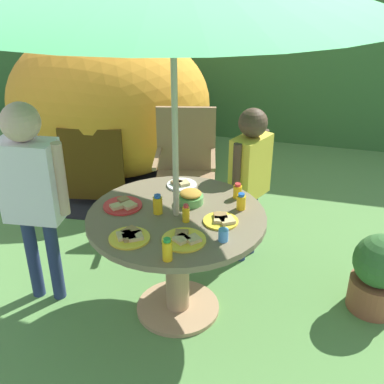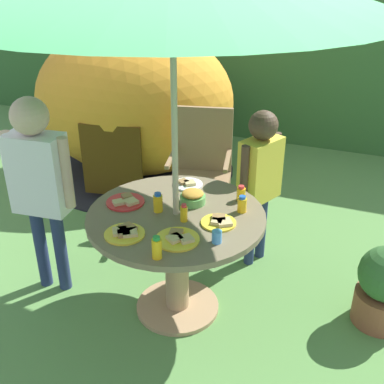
{
  "view_description": "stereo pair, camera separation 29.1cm",
  "coord_description": "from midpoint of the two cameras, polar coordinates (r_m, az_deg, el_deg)",
  "views": [
    {
      "loc": [
        0.76,
        -2.45,
        2.22
      ],
      "look_at": [
        0.09,
        0.05,
        0.89
      ],
      "focal_mm": 44.83,
      "sensor_mm": 36.0,
      "label": 1
    },
    {
      "loc": [
        1.03,
        -2.36,
        2.22
      ],
      "look_at": [
        0.09,
        0.05,
        0.89
      ],
      "focal_mm": 44.83,
      "sensor_mm": 36.0,
      "label": 2
    }
  ],
  "objects": [
    {
      "name": "ground_plane",
      "position": [
        3.4,
        0.8,
        -13.79
      ],
      "size": [
        10.0,
        10.0,
        0.02
      ],
      "primitive_type": "cube",
      "color": "#548442"
    },
    {
      "name": "hedge_backdrop",
      "position": [
        6.29,
        13.27,
        14.55
      ],
      "size": [
        9.0,
        0.7,
        1.82
      ],
      "primitive_type": "cube",
      "color": "#33602D",
      "rests_on": "ground_plane"
    },
    {
      "name": "garden_table",
      "position": [
        3.06,
        0.87,
        -5.9
      ],
      "size": [
        1.11,
        1.11,
        0.75
      ],
      "color": "tan",
      "rests_on": "ground_plane"
    },
    {
      "name": "wooden_chair",
      "position": [
        4.11,
        3.11,
        3.34
      ],
      "size": [
        0.6,
        0.57,
        1.02
      ],
      "rotation": [
        0.0,
        0.0,
        0.23
      ],
      "color": "#93704C",
      "rests_on": "ground_plane"
    },
    {
      "name": "dome_tent",
      "position": [
        5.11,
        -5.26,
        10.65
      ],
      "size": [
        2.48,
        2.48,
        1.56
      ],
      "rotation": [
        0.0,
        0.0,
        0.19
      ],
      "color": "orange",
      "rests_on": "ground_plane"
    },
    {
      "name": "child_in_yellow_shirt",
      "position": [
        3.51,
        10.48,
        2.57
      ],
      "size": [
        0.29,
        0.39,
        1.22
      ],
      "rotation": [
        0.0,
        0.0,
        -1.99
      ],
      "color": "navy",
      "rests_on": "ground_plane"
    },
    {
      "name": "child_in_white_shirt",
      "position": [
        3.22,
        -15.35,
        2.05
      ],
      "size": [
        0.47,
        0.24,
        1.41
      ],
      "rotation": [
        0.0,
        0.0,
        0.11
      ],
      "color": "navy",
      "rests_on": "ground_plane"
    },
    {
      "name": "snack_bowl",
      "position": [
        3.06,
        2.81,
        -0.69
      ],
      "size": [
        0.16,
        0.16,
        0.09
      ],
      "color": "#66B259",
      "rests_on": "garden_table"
    },
    {
      "name": "plate_mid_right",
      "position": [
        3.3,
        2.0,
        0.91
      ],
      "size": [
        0.21,
        0.21,
        0.03
      ],
      "color": "white",
      "rests_on": "garden_table"
    },
    {
      "name": "plate_near_left",
      "position": [
        2.7,
        1.4,
        -5.64
      ],
      "size": [
        0.25,
        0.25,
        0.03
      ],
      "color": "yellow",
      "rests_on": "garden_table"
    },
    {
      "name": "plate_far_right",
      "position": [
        3.08,
        -5.25,
        -1.21
      ],
      "size": [
        0.25,
        0.25,
        0.03
      ],
      "color": "red",
      "rests_on": "garden_table"
    },
    {
      "name": "plate_center_back",
      "position": [
        2.86,
        6.18,
        -3.63
      ],
      "size": [
        0.21,
        0.21,
        0.03
      ],
      "color": "yellow",
      "rests_on": "garden_table"
    },
    {
      "name": "plate_back_edge",
      "position": [
        2.75,
        -5.0,
        -4.93
      ],
      "size": [
        0.23,
        0.23,
        0.03
      ],
      "color": "yellow",
      "rests_on": "garden_table"
    },
    {
      "name": "juice_bottle_near_right",
      "position": [
        3.12,
        8.52,
        -0.26
      ],
      "size": [
        0.06,
        0.06,
        0.1
      ],
      "color": "yellow",
      "rests_on": "garden_table"
    },
    {
      "name": "juice_bottle_far_left",
      "position": [
        2.52,
        -0.91,
        -6.78
      ],
      "size": [
        0.05,
        0.05,
        0.13
      ],
      "color": "yellow",
      "rests_on": "garden_table"
    },
    {
      "name": "juice_bottle_center_front",
      "position": [
        2.99,
        8.76,
        -1.55
      ],
      "size": [
        0.06,
        0.06,
        0.11
      ],
      "color": "yellow",
      "rests_on": "garden_table"
    },
    {
      "name": "juice_bottle_mid_left",
      "position": [
        2.86,
        1.94,
        -2.62
      ],
      "size": [
        0.04,
        0.04,
        0.11
      ],
      "color": "yellow",
      "rests_on": "garden_table"
    },
    {
      "name": "juice_bottle_front_edge",
      "position": [
        2.96,
        -1.27,
        -1.36
      ],
      "size": [
        0.06,
        0.06,
        0.13
      ],
      "color": "yellow",
      "rests_on": "garden_table"
    },
    {
      "name": "cup_near",
      "position": [
        2.68,
        6.1,
        -5.4
      ],
      "size": [
        0.06,
        0.06,
        0.07
      ],
      "primitive_type": "cylinder",
      "color": "#4C99D8",
      "rests_on": "garden_table"
    }
  ]
}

